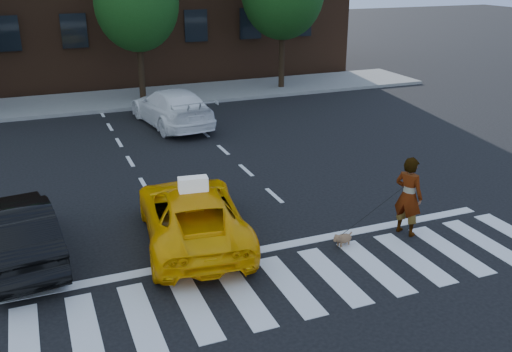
{
  "coord_description": "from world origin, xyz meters",
  "views": [
    {
      "loc": [
        -4.34,
        -8.97,
        6.13
      ],
      "look_at": [
        0.62,
        3.33,
        1.1
      ],
      "focal_mm": 40.0,
      "sensor_mm": 36.0,
      "label": 1
    }
  ],
  "objects_px": {
    "black_sedan": "(17,231)",
    "woman": "(408,196)",
    "white_suv": "(172,107)",
    "dog": "(342,239)",
    "taxi": "(192,214)"
  },
  "relations": [
    {
      "from": "white_suv",
      "to": "taxi",
      "type": "bearing_deg",
      "value": 71.23
    },
    {
      "from": "white_suv",
      "to": "woman",
      "type": "distance_m",
      "value": 11.78
    },
    {
      "from": "white_suv",
      "to": "dog",
      "type": "distance_m",
      "value": 11.51
    },
    {
      "from": "taxi",
      "to": "dog",
      "type": "bearing_deg",
      "value": 160.25
    },
    {
      "from": "black_sedan",
      "to": "woman",
      "type": "height_order",
      "value": "woman"
    },
    {
      "from": "black_sedan",
      "to": "dog",
      "type": "xyz_separation_m",
      "value": [
        6.84,
        -2.09,
        -0.5
      ]
    },
    {
      "from": "black_sedan",
      "to": "taxi",
      "type": "bearing_deg",
      "value": 165.22
    },
    {
      "from": "woman",
      "to": "dog",
      "type": "relative_size",
      "value": 3.45
    },
    {
      "from": "white_suv",
      "to": "woman",
      "type": "bearing_deg",
      "value": 96.48
    },
    {
      "from": "white_suv",
      "to": "woman",
      "type": "height_order",
      "value": "woman"
    },
    {
      "from": "white_suv",
      "to": "woman",
      "type": "relative_size",
      "value": 2.6
    },
    {
      "from": "taxi",
      "to": "woman",
      "type": "height_order",
      "value": "woman"
    },
    {
      "from": "taxi",
      "to": "black_sedan",
      "type": "bearing_deg",
      "value": -0.72
    },
    {
      "from": "taxi",
      "to": "dog",
      "type": "xyz_separation_m",
      "value": [
        3.08,
        -1.56,
        -0.47
      ]
    },
    {
      "from": "black_sedan",
      "to": "woman",
      "type": "relative_size",
      "value": 2.15
    }
  ]
}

